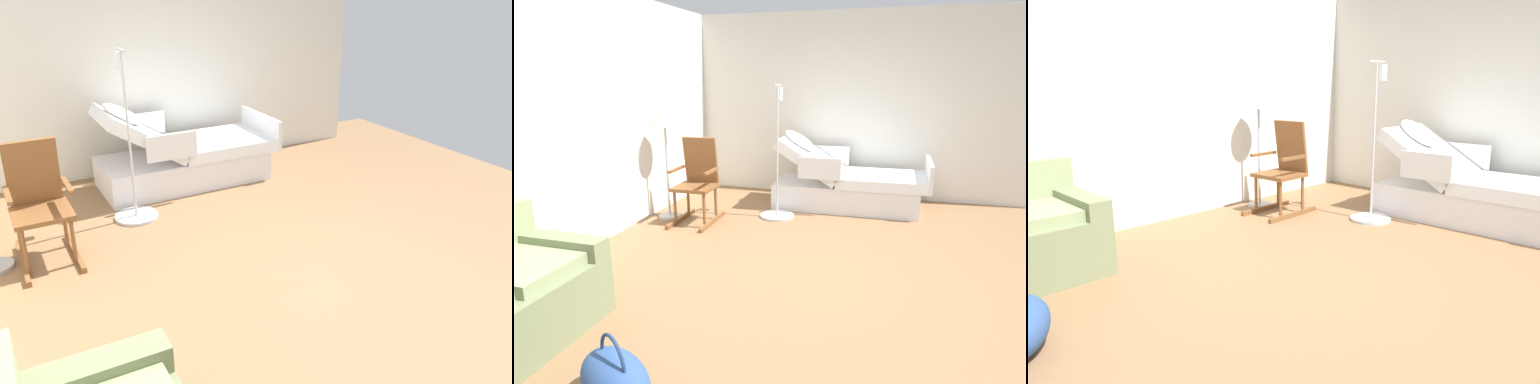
# 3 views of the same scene
# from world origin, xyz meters

# --- Properties ---
(ground_plane) EXTENTS (7.39, 7.39, 0.00)m
(ground_plane) POSITION_xyz_m (0.00, 0.00, 0.00)
(ground_plane) COLOR olive
(back_wall) EXTENTS (6.11, 0.10, 2.70)m
(back_wall) POSITION_xyz_m (0.00, 2.59, 1.35)
(back_wall) COLOR silver
(back_wall) RESTS_ON ground
(side_wall) EXTENTS (0.10, 5.28, 2.70)m
(side_wall) POSITION_xyz_m (3.01, 0.00, 1.35)
(side_wall) COLOR silver
(side_wall) RESTS_ON ground
(hospital_bed) EXTENTS (1.06, 2.08, 1.10)m
(hospital_bed) POSITION_xyz_m (2.29, 0.12, 0.31)
(hospital_bed) COLOR silver
(hospital_bed) RESTS_ON ground
(rocking_chair) EXTENTS (0.77, 0.51, 1.05)m
(rocking_chair) POSITION_xyz_m (1.15, 1.84, 0.50)
(rocking_chair) COLOR brown
(rocking_chair) RESTS_ON ground
(floor_lamp) EXTENTS (0.34, 0.34, 1.48)m
(floor_lamp) POSITION_xyz_m (1.16, 2.26, 1.23)
(floor_lamp) COLOR #B2B5BA
(floor_lamp) RESTS_ON ground
(iv_pole) EXTENTS (0.44, 0.44, 1.69)m
(iv_pole) POSITION_xyz_m (1.58, 0.92, 0.25)
(iv_pole) COLOR #B2B5BA
(iv_pole) RESTS_ON ground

